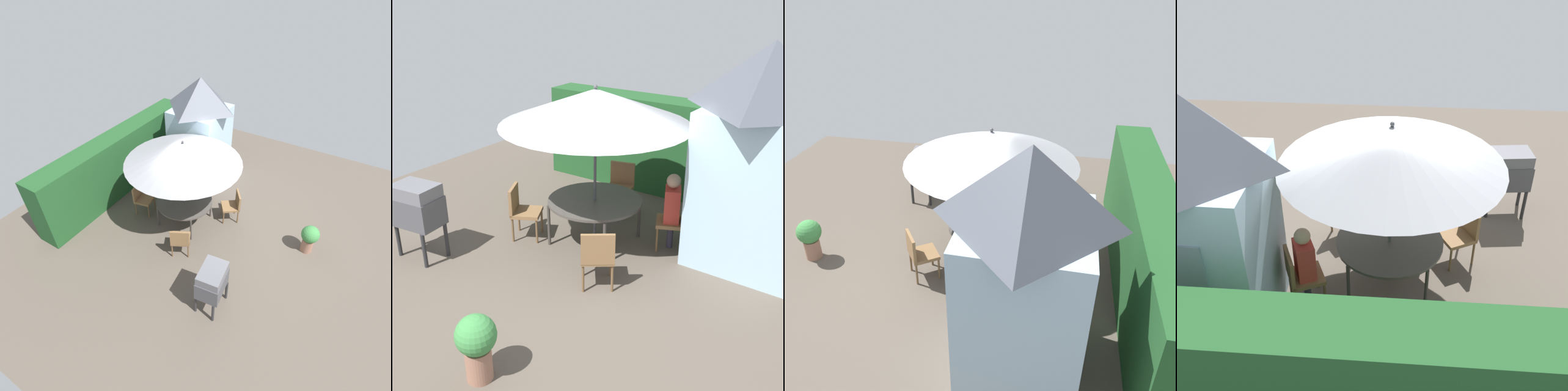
{
  "view_description": "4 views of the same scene",
  "coord_description": "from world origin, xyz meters",
  "views": [
    {
      "loc": [
        -5.64,
        -2.65,
        6.16
      ],
      "look_at": [
        -0.28,
        0.6,
        1.02
      ],
      "focal_mm": 28.35,
      "sensor_mm": 36.0,
      "label": 1
    },
    {
      "loc": [
        3.62,
        -5.03,
        3.93
      ],
      "look_at": [
        -0.41,
        0.84,
        0.82
      ],
      "focal_mm": 44.79,
      "sensor_mm": 36.0,
      "label": 2
    },
    {
      "loc": [
        5.83,
        2.03,
        4.84
      ],
      "look_at": [
        -0.5,
        0.7,
        1.22
      ],
      "focal_mm": 37.69,
      "sensor_mm": 36.0,
      "label": 3
    },
    {
      "loc": [
        -0.51,
        6.31,
        5.12
      ],
      "look_at": [
        -0.04,
        0.33,
        1.1
      ],
      "focal_mm": 44.93,
      "sensor_mm": 36.0,
      "label": 4
    }
  ],
  "objects": [
    {
      "name": "ground_plane",
      "position": [
        0.0,
        0.0,
        0.0
      ],
      "size": [
        11.0,
        11.0,
        0.0
      ],
      "primitive_type": "plane",
      "color": "brown"
    },
    {
      "name": "bbq_grill",
      "position": [
        -2.26,
        -1.0,
        0.85
      ],
      "size": [
        0.76,
        0.58,
        1.2
      ],
      "color": "#47474C",
      "rests_on": "ground"
    },
    {
      "name": "patio_table",
      "position": [
        -0.33,
        0.92,
        0.69
      ],
      "size": [
        1.52,
        1.52,
        0.74
      ],
      "color": "#47423D",
      "rests_on": "ground"
    },
    {
      "name": "chair_near_shed",
      "position": [
        0.87,
        1.46,
        0.52
      ],
      "size": [
        0.61,
        0.61,
        0.9
      ],
      "color": "olive",
      "rests_on": "ground"
    },
    {
      "name": "person_in_red",
      "position": [
        0.79,
        1.43,
        0.78
      ],
      "size": [
        0.36,
        0.41,
        1.26
      ],
      "color": "#CC3D33",
      "rests_on": "ground"
    },
    {
      "name": "potted_plant_by_shed",
      "position": [
        0.36,
        -2.34,
        0.47
      ],
      "size": [
        0.44,
        0.44,
        0.8
      ],
      "color": "#936651",
      "rests_on": "ground"
    },
    {
      "name": "patio_umbrella",
      "position": [
        -0.33,
        0.92,
        2.25
      ],
      "size": [
        2.93,
        2.93,
        2.58
      ],
      "color": "#4C4C51",
      "rests_on": "ground"
    },
    {
      "name": "chair_toward_house",
      "position": [
        0.46,
        -0.19,
        0.52
      ],
      "size": [
        0.64,
        0.65,
        0.9
      ],
      "color": "olive",
      "rests_on": "ground"
    },
    {
      "name": "chair_far_side",
      "position": [
        -0.61,
        2.21,
        0.52
      ],
      "size": [
        0.55,
        0.55,
        0.9
      ],
      "color": "olive",
      "rests_on": "ground"
    },
    {
      "name": "chair_toward_hedge",
      "position": [
        -1.4,
        0.36,
        0.52
      ],
      "size": [
        0.63,
        0.62,
        0.9
      ],
      "color": "olive",
      "rests_on": "ground"
    },
    {
      "name": "garden_shed",
      "position": [
        1.93,
        1.77,
        1.67
      ],
      "size": [
        1.69,
        1.61,
        3.27
      ],
      "color": "#9EBCD1",
      "rests_on": "ground"
    }
  ]
}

